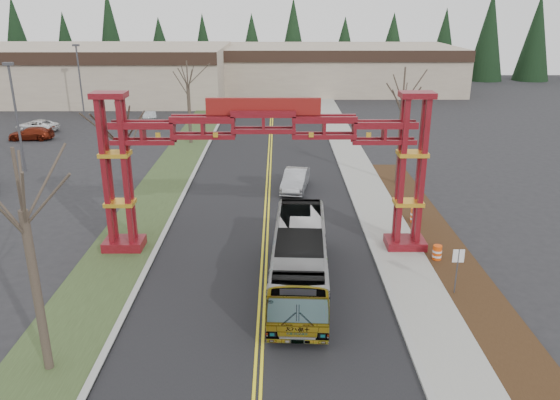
{
  "coord_description": "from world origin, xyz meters",
  "views": [
    {
      "loc": [
        0.76,
        -10.41,
        13.13
      ],
      "look_at": [
        0.86,
        14.95,
        4.05
      ],
      "focal_mm": 35.0,
      "sensor_mm": 36.0,
      "label": 1
    }
  ],
  "objects_px": {
    "parked_car_far_a": "(149,117)",
    "bare_tree_median_near": "(23,212)",
    "parked_car_far_b": "(37,126)",
    "light_pole_near": "(16,110)",
    "bare_tree_median_mid": "(124,143)",
    "barrel_mid": "(415,235)",
    "retail_building_west": "(70,72)",
    "street_sign": "(458,263)",
    "retail_building_east": "(335,68)",
    "bare_tree_right_far": "(403,98)",
    "transit_bus": "(299,258)",
    "silver_sedan": "(295,180)",
    "light_pole_far": "(80,77)",
    "barrel_north": "(415,216)",
    "barrel_south": "(437,253)",
    "gateway_arch": "(264,147)",
    "bare_tree_median_far": "(188,85)",
    "parked_car_mid_a": "(31,134)"
  },
  "relations": [
    {
      "from": "parked_car_far_a",
      "to": "bare_tree_median_near",
      "type": "bearing_deg",
      "value": 82.57
    },
    {
      "from": "parked_car_far_b",
      "to": "light_pole_near",
      "type": "height_order",
      "value": "light_pole_near"
    },
    {
      "from": "bare_tree_median_mid",
      "to": "barrel_mid",
      "type": "xyz_separation_m",
      "value": [
        16.72,
        -1.19,
        -5.22
      ]
    },
    {
      "from": "retail_building_west",
      "to": "street_sign",
      "type": "height_order",
      "value": "retail_building_west"
    },
    {
      "from": "retail_building_east",
      "to": "bare_tree_right_far",
      "type": "distance_m",
      "value": 50.13
    },
    {
      "from": "transit_bus",
      "to": "street_sign",
      "type": "bearing_deg",
      "value": -3.88
    },
    {
      "from": "retail_building_west",
      "to": "bare_tree_right_far",
      "type": "xyz_separation_m",
      "value": [
        40.0,
        -42.03,
        2.9
      ]
    },
    {
      "from": "silver_sedan",
      "to": "light_pole_far",
      "type": "relative_size",
      "value": 0.53
    },
    {
      "from": "bare_tree_right_far",
      "to": "barrel_mid",
      "type": "relative_size",
      "value": 8.48
    },
    {
      "from": "transit_bus",
      "to": "barrel_north",
      "type": "relative_size",
      "value": 10.57
    },
    {
      "from": "bare_tree_right_far",
      "to": "light_pole_far",
      "type": "height_order",
      "value": "bare_tree_right_far"
    },
    {
      "from": "parked_car_far_a",
      "to": "barrel_north",
      "type": "distance_m",
      "value": 39.64
    },
    {
      "from": "silver_sedan",
      "to": "light_pole_far",
      "type": "xyz_separation_m",
      "value": [
        -24.95,
        27.27,
        4.33
      ]
    },
    {
      "from": "parked_car_far_b",
      "to": "barrel_south",
      "type": "distance_m",
      "value": 47.68
    },
    {
      "from": "parked_car_far_a",
      "to": "barrel_south",
      "type": "bearing_deg",
      "value": 107.39
    },
    {
      "from": "bare_tree_median_near",
      "to": "silver_sedan",
      "type": "bearing_deg",
      "value": 64.85
    },
    {
      "from": "parked_car_far_b",
      "to": "barrel_mid",
      "type": "xyz_separation_m",
      "value": [
        34.41,
        -30.0,
        -0.14
      ]
    },
    {
      "from": "retail_building_west",
      "to": "parked_car_far_a",
      "type": "distance_m",
      "value": 24.42
    },
    {
      "from": "barrel_mid",
      "to": "light_pole_far",
      "type": "bearing_deg",
      "value": 130.41
    },
    {
      "from": "bare_tree_median_mid",
      "to": "light_pole_near",
      "type": "height_order",
      "value": "light_pole_near"
    },
    {
      "from": "gateway_arch",
      "to": "parked_car_far_a",
      "type": "distance_m",
      "value": 38.58
    },
    {
      "from": "transit_bus",
      "to": "parked_car_far_b",
      "type": "distance_m",
      "value": 44.57
    },
    {
      "from": "bare_tree_median_mid",
      "to": "barrel_north",
      "type": "xyz_separation_m",
      "value": [
        17.44,
        1.88,
        -5.24
      ]
    },
    {
      "from": "bare_tree_median_near",
      "to": "street_sign",
      "type": "xyz_separation_m",
      "value": [
        17.22,
        5.61,
        -4.74
      ]
    },
    {
      "from": "transit_bus",
      "to": "bare_tree_right_far",
      "type": "relative_size",
      "value": 1.21
    },
    {
      "from": "barrel_mid",
      "to": "barrel_north",
      "type": "height_order",
      "value": "barrel_mid"
    },
    {
      "from": "bare_tree_median_far",
      "to": "light_pole_far",
      "type": "distance_m",
      "value": 19.47
    },
    {
      "from": "street_sign",
      "to": "transit_bus",
      "type": "bearing_deg",
      "value": 173.14
    },
    {
      "from": "bare_tree_median_near",
      "to": "light_pole_near",
      "type": "bearing_deg",
      "value": 115.18
    },
    {
      "from": "retail_building_west",
      "to": "retail_building_east",
      "type": "xyz_separation_m",
      "value": [
        40.0,
        8.0,
        -0.25
      ]
    },
    {
      "from": "silver_sedan",
      "to": "bare_tree_median_near",
      "type": "bearing_deg",
      "value": -105.4
    },
    {
      "from": "gateway_arch",
      "to": "retail_building_east",
      "type": "bearing_deg",
      "value": 80.83
    },
    {
      "from": "retail_building_east",
      "to": "bare_tree_median_near",
      "type": "bearing_deg",
      "value": -103.88
    },
    {
      "from": "light_pole_near",
      "to": "parked_car_far_a",
      "type": "bearing_deg",
      "value": 72.89
    },
    {
      "from": "retail_building_east",
      "to": "light_pole_near",
      "type": "bearing_deg",
      "value": -123.38
    },
    {
      "from": "barrel_south",
      "to": "barrel_north",
      "type": "relative_size",
      "value": 0.9
    },
    {
      "from": "silver_sedan",
      "to": "light_pole_far",
      "type": "height_order",
      "value": "light_pole_far"
    },
    {
      "from": "parked_car_far_a",
      "to": "street_sign",
      "type": "bearing_deg",
      "value": 104.83
    },
    {
      "from": "retail_building_west",
      "to": "barrel_south",
      "type": "distance_m",
      "value": 68.21
    },
    {
      "from": "barrel_south",
      "to": "light_pole_near",
      "type": "bearing_deg",
      "value": 149.9
    },
    {
      "from": "silver_sedan",
      "to": "parked_car_far_b",
      "type": "bearing_deg",
      "value": 153.77
    },
    {
      "from": "street_sign",
      "to": "barrel_north",
      "type": "bearing_deg",
      "value": 88.62
    },
    {
      "from": "silver_sedan",
      "to": "barrel_north",
      "type": "height_order",
      "value": "silver_sedan"
    },
    {
      "from": "bare_tree_median_near",
      "to": "barrel_north",
      "type": "xyz_separation_m",
      "value": [
        17.44,
        14.65,
        -5.94
      ]
    },
    {
      "from": "retail_building_east",
      "to": "bare_tree_median_mid",
      "type": "xyz_separation_m",
      "value": [
        -18.0,
        -60.09,
        2.24
      ]
    },
    {
      "from": "retail_building_east",
      "to": "barrel_mid",
      "type": "distance_m",
      "value": 61.37
    },
    {
      "from": "parked_car_mid_a",
      "to": "bare_tree_median_near",
      "type": "distance_m",
      "value": 41.71
    },
    {
      "from": "parked_car_far_b",
      "to": "silver_sedan",
      "type": "bearing_deg",
      "value": 71.19
    },
    {
      "from": "retail_building_west",
      "to": "light_pole_near",
      "type": "distance_m",
      "value": 39.47
    },
    {
      "from": "parked_car_far_b",
      "to": "street_sign",
      "type": "bearing_deg",
      "value": 61.31
    }
  ]
}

